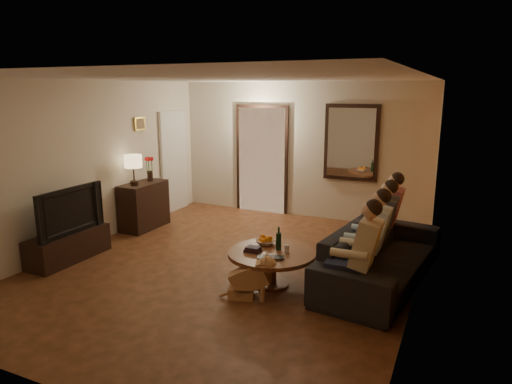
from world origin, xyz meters
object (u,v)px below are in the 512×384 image
at_px(person_a, 360,260).
at_px(dog, 249,277).
at_px(sofa, 382,255).
at_px(tv_stand, 69,246).
at_px(person_b, 370,244).
at_px(person_d, 386,219).
at_px(bowl, 266,242).
at_px(laptop, 271,259).
at_px(tv, 65,210).
at_px(wine_bottle, 279,238).
at_px(person_c, 379,230).
at_px(dresser, 144,205).
at_px(table_lamp, 134,170).
at_px(coffee_table, 272,268).

bearing_deg(person_a, dog, -167.70).
bearing_deg(sofa, tv_stand, 112.48).
height_order(person_b, person_d, same).
relative_size(person_a, person_b, 1.00).
bearing_deg(bowl, person_b, 7.26).
distance_m(sofa, laptop, 1.51).
height_order(tv, person_a, person_a).
height_order(tv, wine_bottle, tv).
distance_m(tv, person_c, 4.44).
distance_m(person_b, laptop, 1.25).
distance_m(dresser, table_lamp, 0.72).
bearing_deg(dresser, person_c, -4.60).
relative_size(dresser, person_a, 0.78).
relative_size(tv_stand, person_d, 1.05).
distance_m(tv_stand, wine_bottle, 3.17).
height_order(sofa, wine_bottle, wine_bottle).
relative_size(coffee_table, bowl, 4.31).
height_order(person_d, dog, person_d).
bearing_deg(person_b, wine_bottle, -165.25).
bearing_deg(person_c, dog, -130.10).
bearing_deg(laptop, person_d, 40.06).
relative_size(tv, sofa, 0.47).
xyz_separation_m(person_b, coffee_table, (-1.15, -0.39, -0.38)).
distance_m(person_c, laptop, 1.65).
distance_m(person_c, person_d, 0.60).
distance_m(dresser, person_d, 4.21).
height_order(tv_stand, wine_bottle, wine_bottle).
bearing_deg(coffee_table, sofa, 28.91).
xyz_separation_m(tv_stand, wine_bottle, (3.10, 0.53, 0.40)).
distance_m(sofa, person_b, 0.39).
distance_m(table_lamp, wine_bottle, 3.30).
xyz_separation_m(sofa, bowl, (-1.43, -0.47, 0.12)).
xyz_separation_m(table_lamp, laptop, (3.15, -1.39, -0.64)).
relative_size(dresser, person_d, 0.78).
bearing_deg(tv_stand, dresser, 90.00).
bearing_deg(laptop, tv_stand, 162.00).
bearing_deg(person_b, person_c, 90.00).
bearing_deg(tv, tv_stand, 0.00).
height_order(tv, person_c, person_c).
height_order(dog, laptop, dog).
height_order(tv_stand, bowl, bowl).
distance_m(dresser, person_a, 4.48).
relative_size(person_d, wine_bottle, 3.87).
xyz_separation_m(tv_stand, tv, (0.00, 0.00, 0.55)).
xyz_separation_m(tv_stand, person_a, (4.20, 0.22, 0.39)).
bearing_deg(sofa, laptop, 138.10).
bearing_deg(laptop, wine_bottle, 76.84).
bearing_deg(table_lamp, person_d, 6.54).
relative_size(coffee_table, laptop, 3.40).
bearing_deg(tv, coffee_table, -82.05).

